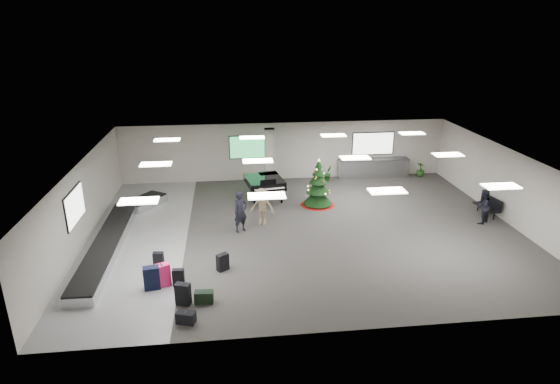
{
  "coord_description": "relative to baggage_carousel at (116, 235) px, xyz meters",
  "views": [
    {
      "loc": [
        -3.19,
        -17.99,
        8.42
      ],
      "look_at": [
        -0.98,
        1.0,
        1.4
      ],
      "focal_mm": 30.0,
      "sensor_mm": 36.0,
      "label": 1
    }
  ],
  "objects": [
    {
      "name": "grand_piano",
      "position": [
        6.42,
        3.94,
        0.69
      ],
      "size": [
        2.02,
        2.45,
        1.27
      ],
      "rotation": [
        0.0,
        0.0,
        0.15
      ],
      "color": "black",
      "rests_on": "ground"
    },
    {
      "name": "ground",
      "position": [
        7.84,
        0.08,
        -0.21
      ],
      "size": [
        18.0,
        18.0,
        0.0
      ],
      "primitive_type": "plane",
      "color": "#373432",
      "rests_on": "ground"
    },
    {
      "name": "green_duffel",
      "position": [
        3.73,
        -4.97,
        -0.02
      ],
      "size": [
        0.61,
        0.34,
        0.41
      ],
      "rotation": [
        0.0,
        0.0,
        -0.08
      ],
      "color": "black",
      "rests_on": "ground"
    },
    {
      "name": "traveler_b",
      "position": [
        6.05,
        0.87,
        0.62
      ],
      "size": [
        1.21,
        0.9,
        1.67
      ],
      "primitive_type": "imported",
      "rotation": [
        0.0,
        0.0,
        -0.29
      ],
      "color": "#897455",
      "rests_on": "ground"
    },
    {
      "name": "navy_suitcase",
      "position": [
        1.99,
        -3.95,
        0.19
      ],
      "size": [
        0.56,
        0.38,
        0.83
      ],
      "rotation": [
        0.0,
        0.0,
        0.15
      ],
      "color": "black",
      "rests_on": "ground"
    },
    {
      "name": "suitcase_8",
      "position": [
        2.0,
        -2.39,
        0.06
      ],
      "size": [
        0.39,
        0.25,
        0.56
      ],
      "rotation": [
        0.0,
        0.0,
        -0.11
      ],
      "color": "black",
      "rests_on": "ground"
    },
    {
      "name": "suitcase_0",
      "position": [
        3.09,
        -4.98,
        0.15
      ],
      "size": [
        0.52,
        0.38,
        0.74
      ],
      "rotation": [
        0.0,
        0.0,
        -0.31
      ],
      "color": "black",
      "rests_on": "ground"
    },
    {
      "name": "pink_suitcase",
      "position": [
        2.31,
        -3.82,
        0.19
      ],
      "size": [
        0.59,
        0.48,
        0.83
      ],
      "rotation": [
        0.0,
        0.0,
        0.44
      ],
      "color": "#F01F63",
      "rests_on": "ground"
    },
    {
      "name": "suitcase_1",
      "position": [
        2.84,
        -3.84,
        0.09
      ],
      "size": [
        0.4,
        0.22,
        0.62
      ],
      "rotation": [
        0.0,
        0.0,
        -0.05
      ],
      "color": "black",
      "rests_on": "ground"
    },
    {
      "name": "traveler_a",
      "position": [
        5.09,
        0.26,
        0.68
      ],
      "size": [
        0.78,
        0.71,
        1.79
      ],
      "primitive_type": "imported",
      "rotation": [
        0.0,
        0.0,
        0.57
      ],
      "color": "black",
      "rests_on": "ground"
    },
    {
      "name": "potted_plant_right",
      "position": [
        15.61,
        6.57,
        0.2
      ],
      "size": [
        0.65,
        0.65,
        0.82
      ],
      "primitive_type": "imported",
      "rotation": [
        0.0,
        0.0,
        2.24
      ],
      "color": "#133B12",
      "rests_on": "ground"
    },
    {
      "name": "black_duffel",
      "position": [
        3.23,
        -5.98,
        -0.03
      ],
      "size": [
        0.62,
        0.46,
        0.38
      ],
      "rotation": [
        0.0,
        0.0,
        -0.31
      ],
      "color": "black",
      "rests_on": "ground"
    },
    {
      "name": "traveler_bench",
      "position": [
        15.66,
        -0.1,
        0.58
      ],
      "size": [
        0.97,
        0.92,
        1.58
      ],
      "primitive_type": "imported",
      "rotation": [
        0.0,
        0.0,
        3.74
      ],
      "color": "black",
      "rests_on": "ground"
    },
    {
      "name": "bench",
      "position": [
        16.44,
        0.71,
        0.29
      ],
      "size": [
        0.66,
        1.46,
        0.89
      ],
      "rotation": [
        0.0,
        0.0,
        0.13
      ],
      "color": "black",
      "rests_on": "ground"
    },
    {
      "name": "christmas_tree",
      "position": [
        8.9,
        2.87,
        0.6
      ],
      "size": [
        1.66,
        1.66,
        2.37
      ],
      "color": "maroon",
      "rests_on": "ground"
    },
    {
      "name": "suitcase_3",
      "position": [
        4.32,
        -2.97,
        0.1
      ],
      "size": [
        0.48,
        0.43,
        0.65
      ],
      "rotation": [
        0.0,
        0.0,
        0.6
      ],
      "color": "black",
      "rests_on": "ground"
    },
    {
      "name": "potted_plant_left",
      "position": [
        10.16,
        6.41,
        0.23
      ],
      "size": [
        0.61,
        0.62,
        0.88
      ],
      "primitive_type": "imported",
      "rotation": [
        0.0,
        0.0,
        0.88
      ],
      "color": "#133B12",
      "rests_on": "ground"
    },
    {
      "name": "baggage_carousel",
      "position": [
        0.0,
        0.0,
        0.0
      ],
      "size": [
        2.28,
        9.71,
        0.43
      ],
      "color": "silver",
      "rests_on": "ground"
    },
    {
      "name": "service_counter",
      "position": [
        12.84,
        6.73,
        0.33
      ],
      "size": [
        4.05,
        0.65,
        1.08
      ],
      "color": "silver",
      "rests_on": "ground"
    },
    {
      "name": "room_envelope",
      "position": [
        7.46,
        0.75,
        2.12
      ],
      "size": [
        18.02,
        14.02,
        3.21
      ],
      "color": "beige",
      "rests_on": "ground"
    }
  ]
}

